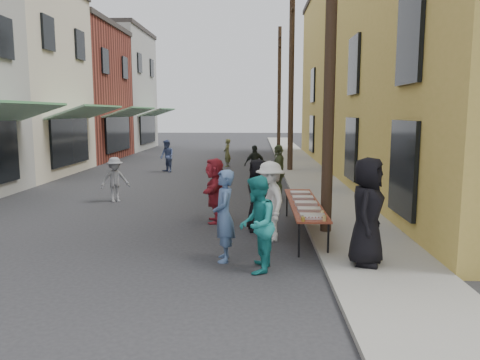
# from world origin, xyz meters

# --- Properties ---
(ground) EXTENTS (120.00, 120.00, 0.00)m
(ground) POSITION_xyz_m (0.00, 0.00, 0.00)
(ground) COLOR #28282B
(ground) RESTS_ON ground
(sidewalk) EXTENTS (2.20, 60.00, 0.10)m
(sidewalk) POSITION_xyz_m (5.00, 15.00, 0.05)
(sidewalk) COLOR gray
(sidewalk) RESTS_ON ground
(building_ochre) EXTENTS (10.00, 28.00, 10.00)m
(building_ochre) POSITION_xyz_m (11.10, 14.00, 5.00)
(building_ochre) COLOR gold
(building_ochre) RESTS_ON ground
(utility_pole_near) EXTENTS (0.26, 0.26, 9.00)m
(utility_pole_near) POSITION_xyz_m (4.30, 3.00, 4.50)
(utility_pole_near) COLOR #2D2116
(utility_pole_near) RESTS_ON ground
(utility_pole_mid) EXTENTS (0.26, 0.26, 9.00)m
(utility_pole_mid) POSITION_xyz_m (4.30, 15.00, 4.50)
(utility_pole_mid) COLOR #2D2116
(utility_pole_mid) RESTS_ON ground
(utility_pole_far) EXTENTS (0.26, 0.26, 9.00)m
(utility_pole_far) POSITION_xyz_m (4.30, 27.00, 4.50)
(utility_pole_far) COLOR #2D2116
(utility_pole_far) RESTS_ON ground
(serving_table) EXTENTS (0.70, 4.00, 0.75)m
(serving_table) POSITION_xyz_m (3.80, 3.12, 0.71)
(serving_table) COLOR maroon
(serving_table) RESTS_ON ground
(catering_tray_sausage) EXTENTS (0.50, 0.33, 0.08)m
(catering_tray_sausage) POSITION_xyz_m (3.80, 1.47, 0.79)
(catering_tray_sausage) COLOR maroon
(catering_tray_sausage) RESTS_ON serving_table
(catering_tray_foil_b) EXTENTS (0.50, 0.33, 0.08)m
(catering_tray_foil_b) POSITION_xyz_m (3.80, 2.12, 0.79)
(catering_tray_foil_b) COLOR #B2B2B7
(catering_tray_foil_b) RESTS_ON serving_table
(catering_tray_buns) EXTENTS (0.50, 0.33, 0.08)m
(catering_tray_buns) POSITION_xyz_m (3.80, 2.82, 0.79)
(catering_tray_buns) COLOR tan
(catering_tray_buns) RESTS_ON serving_table
(catering_tray_foil_d) EXTENTS (0.50, 0.33, 0.08)m
(catering_tray_foil_d) POSITION_xyz_m (3.80, 3.52, 0.79)
(catering_tray_foil_d) COLOR #B2B2B7
(catering_tray_foil_d) RESTS_ON serving_table
(catering_tray_buns_end) EXTENTS (0.50, 0.33, 0.08)m
(catering_tray_buns_end) POSITION_xyz_m (3.80, 4.22, 0.79)
(catering_tray_buns_end) COLOR tan
(catering_tray_buns_end) RESTS_ON serving_table
(condiment_jar_a) EXTENTS (0.07, 0.07, 0.08)m
(condiment_jar_a) POSITION_xyz_m (3.58, 1.17, 0.79)
(condiment_jar_a) COLOR #A57F26
(condiment_jar_a) RESTS_ON serving_table
(condiment_jar_b) EXTENTS (0.07, 0.07, 0.08)m
(condiment_jar_b) POSITION_xyz_m (3.58, 1.27, 0.79)
(condiment_jar_b) COLOR #A57F26
(condiment_jar_b) RESTS_ON serving_table
(condiment_jar_c) EXTENTS (0.07, 0.07, 0.08)m
(condiment_jar_c) POSITION_xyz_m (3.58, 1.37, 0.79)
(condiment_jar_c) COLOR #A57F26
(condiment_jar_c) RESTS_ON serving_table
(cup_stack) EXTENTS (0.08, 0.08, 0.12)m
(cup_stack) POSITION_xyz_m (4.00, 1.22, 0.81)
(cup_stack) COLOR tan
(cup_stack) RESTS_ON serving_table
(guest_front_a) EXTENTS (0.65, 0.92, 1.76)m
(guest_front_a) POSITION_xyz_m (2.70, 3.34, 0.88)
(guest_front_a) COLOR black
(guest_front_a) RESTS_ON ground
(guest_front_b) EXTENTS (0.49, 0.69, 1.79)m
(guest_front_b) POSITION_xyz_m (2.03, 0.98, 0.90)
(guest_front_b) COLOR #4F6B98
(guest_front_b) RESTS_ON ground
(guest_front_c) EXTENTS (0.77, 0.93, 1.76)m
(guest_front_c) POSITION_xyz_m (2.66, 0.37, 0.88)
(guest_front_c) COLOR teal
(guest_front_c) RESTS_ON ground
(guest_front_d) EXTENTS (0.96, 1.30, 1.81)m
(guest_front_d) POSITION_xyz_m (2.96, 2.47, 0.90)
(guest_front_d) COLOR white
(guest_front_d) RESTS_ON ground
(guest_front_e) EXTENTS (0.59, 1.12, 1.82)m
(guest_front_e) POSITION_xyz_m (3.40, 7.73, 0.91)
(guest_front_e) COLOR #485531
(guest_front_e) RESTS_ON ground
(guest_queue_back) EXTENTS (0.55, 1.59, 1.70)m
(guest_queue_back) POSITION_xyz_m (1.56, 4.22, 0.85)
(guest_queue_back) COLOR maroon
(guest_queue_back) RESTS_ON ground
(server) EXTENTS (0.96, 1.14, 1.98)m
(server) POSITION_xyz_m (4.67, 0.55, 1.09)
(server) COLOR black
(server) RESTS_ON sidewalk
(passerby_left) EXTENTS (1.08, 0.96, 1.45)m
(passerby_left) POSITION_xyz_m (-1.92, 6.95, 0.73)
(passerby_left) COLOR slate
(passerby_left) RESTS_ON ground
(passerby_mid) EXTENTS (0.98, 0.68, 1.55)m
(passerby_mid) POSITION_xyz_m (2.60, 11.27, 0.78)
(passerby_mid) COLOR black
(passerby_mid) RESTS_ON ground
(passerby_right) EXTENTS (0.47, 0.61, 1.50)m
(passerby_right) POSITION_xyz_m (1.10, 16.94, 0.75)
(passerby_right) COLOR brown
(passerby_right) RESTS_ON ground
(passerby_far) EXTENTS (0.95, 0.97, 1.57)m
(passerby_far) POSITION_xyz_m (-1.68, 14.58, 0.78)
(passerby_far) COLOR #445283
(passerby_far) RESTS_ON ground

